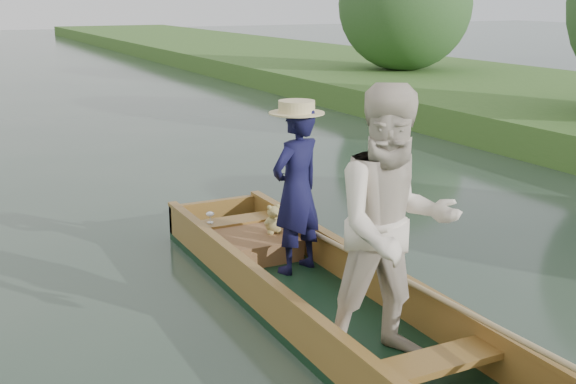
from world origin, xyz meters
name	(u,v)px	position (x,y,z in m)	size (l,w,h in m)	color
ground	(319,313)	(0.00, 0.00, 0.00)	(120.00, 120.00, 0.00)	#283D30
trees_far	(214,9)	(2.20, 8.08, 2.45)	(22.77, 13.92, 4.50)	#47331E
punt	(344,242)	(0.03, -0.36, 0.76)	(1.14, 5.00, 2.11)	black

